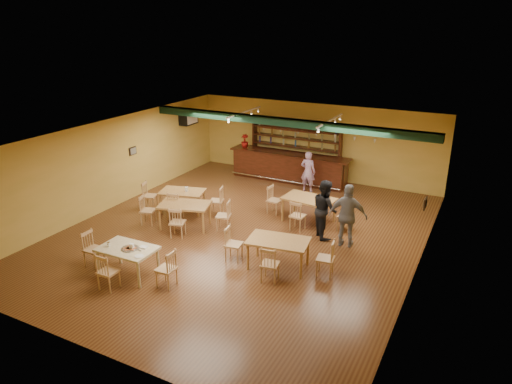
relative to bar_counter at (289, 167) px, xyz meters
The scene contains 23 objects.
floor 5.24m from the bar_counter, 81.62° to the right, with size 12.00×12.00×0.00m, color #502C16.
ceiling_beam 3.38m from the bar_counter, 72.10° to the right, with size 10.00×0.30×0.25m, color black.
track_rail_left 3.13m from the bar_counter, 120.75° to the right, with size 0.05×2.50×0.05m, color white.
track_rail_right 3.66m from the bar_counter, 39.03° to the right, with size 0.05×2.50×0.05m, color white.
ac_unit 4.52m from the bar_counter, 166.77° to the right, with size 0.34×0.70×0.48m, color white.
picture_left 6.02m from the bar_counter, 135.42° to the right, with size 0.04×0.34×0.28m, color black.
picture_right 7.47m from the bar_counter, 39.06° to the right, with size 0.04×0.34×0.28m, color black.
bar_counter is the anchor object (origin of this frame).
back_bar_hutch 0.85m from the bar_counter, 90.00° to the left, with size 3.77×0.40×2.28m, color black.
poinsettia 2.15m from the bar_counter, behind, with size 0.30×0.30×0.54m, color maroon.
dining_table_a 4.91m from the bar_counter, 112.39° to the right, with size 1.44×0.86×0.72m, color #9D6837.
dining_table_b 4.05m from the bar_counter, 57.65° to the right, with size 1.59×0.95×0.79m, color #9D6837.
dining_table_c 5.65m from the bar_counter, 100.87° to the right, with size 1.52×0.91×0.76m, color #9D6837.
dining_table_d 7.00m from the bar_counter, 68.73° to the right, with size 1.55×0.93×0.77m, color #9D6837.
near_table 8.62m from the bar_counter, 94.07° to the right, with size 1.41×0.91×0.75m, color tan.
pizza_tray 8.61m from the bar_counter, 93.40° to the right, with size 0.40×0.40×0.01m, color silver.
parmesan_shaker 8.82m from the bar_counter, 96.94° to the right, with size 0.07×0.07×0.11m, color #EAE5C6.
napkin_stack 8.40m from the bar_counter, 91.77° to the right, with size 0.20×0.15×0.03m, color white.
pizza_server 8.56m from the bar_counter, 92.41° to the right, with size 0.32×0.09×0.00m, color silver.
side_plate 8.80m from the bar_counter, 90.38° to the right, with size 0.22×0.22×0.01m, color white.
patron_bar 1.40m from the bar_counter, 36.44° to the right, with size 0.56×0.37×1.54m, color #A052B2.
patron_right_a 5.16m from the bar_counter, 54.90° to the right, with size 0.85×0.66×1.74m, color black.
patron_right_b 5.87m from the bar_counter, 50.40° to the right, with size 1.08×0.45×1.83m, color gray.
Camera 1 is at (6.20, -11.18, 6.04)m, focal length 32.87 mm.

